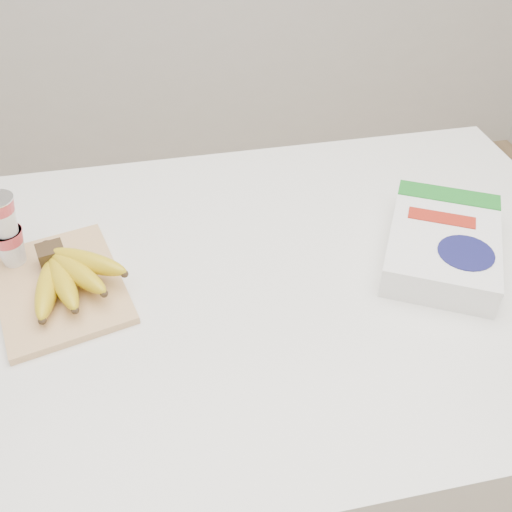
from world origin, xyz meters
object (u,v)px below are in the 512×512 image
Objects in this scene: cutting_board at (60,286)px; bananas at (68,274)px; cereal_box at (443,243)px; yogurt_stack at (5,229)px; table at (259,429)px.

bananas is (0.02, -0.01, 0.03)m from cutting_board.
cutting_board is 0.82× the size of cereal_box.
cereal_box is at bearing -18.35° from cutting_board.
bananas is at bearing -40.59° from yogurt_stack.
bananas is 1.37× the size of yogurt_stack.
table is at bearing -4.76° from bananas.
yogurt_stack is at bearing 165.29° from table.
cutting_board is (-0.37, 0.04, 0.52)m from table.
cereal_box is at bearing -3.53° from bananas.
bananas is at bearing 175.24° from table.
yogurt_stack is (-0.45, 0.12, 0.61)m from table.
yogurt_stack reaches higher than cereal_box.
bananas is 0.15m from yogurt_stack.
cereal_box is (0.72, -0.05, 0.03)m from cutting_board.
table is 3.86× the size of cereal_box.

